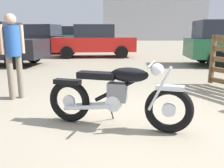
# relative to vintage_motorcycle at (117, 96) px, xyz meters

# --- Properties ---
(ground_plane) EXTENTS (80.00, 80.00, 0.00)m
(ground_plane) POSITION_rel_vintage_motorcycle_xyz_m (0.36, 0.19, -0.45)
(ground_plane) COLOR gray
(vintage_motorcycle) EXTENTS (2.05, 0.73, 0.94)m
(vintage_motorcycle) POSITION_rel_vintage_motorcycle_xyz_m (0.00, 0.00, 0.00)
(vintage_motorcycle) COLOR black
(vintage_motorcycle) RESTS_ON ground_plane
(bystander) EXTENTS (0.36, 0.33, 1.66)m
(bystander) POSITION_rel_vintage_motorcycle_xyz_m (-2.05, 1.34, 0.57)
(bystander) COLOR #706656
(bystander) RESTS_ON ground_plane
(white_estate_far) EXTENTS (4.37, 2.30, 1.67)m
(white_estate_far) POSITION_rel_vintage_motorcycle_xyz_m (-1.41, 9.29, 0.38)
(white_estate_far) COLOR black
(white_estate_far) RESTS_ON ground_plane
(pale_sedan_back) EXTENTS (4.93, 2.55, 1.74)m
(pale_sedan_back) POSITION_rel_vintage_motorcycle_xyz_m (-5.50, 11.54, 0.49)
(pale_sedan_back) COLOR black
(pale_sedan_back) RESTS_ON ground_plane
(blue_hatchback_right) EXTENTS (4.38, 2.32, 1.67)m
(blue_hatchback_right) POSITION_rel_vintage_motorcycle_xyz_m (-7.20, 15.67, 0.38)
(blue_hatchback_right) COLOR black
(blue_hatchback_right) RESTS_ON ground_plane
(red_hatchback_near) EXTENTS (4.77, 2.13, 1.74)m
(red_hatchback_near) POSITION_rel_vintage_motorcycle_xyz_m (-3.50, 16.71, 0.49)
(red_hatchback_near) COLOR black
(red_hatchback_near) RESTS_ON ground_plane
(industrial_building) EXTENTS (15.76, 12.73, 21.86)m
(industrial_building) POSITION_rel_vintage_motorcycle_xyz_m (4.66, 38.03, 4.86)
(industrial_building) COLOR #B2B2B7
(industrial_building) RESTS_ON ground_plane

